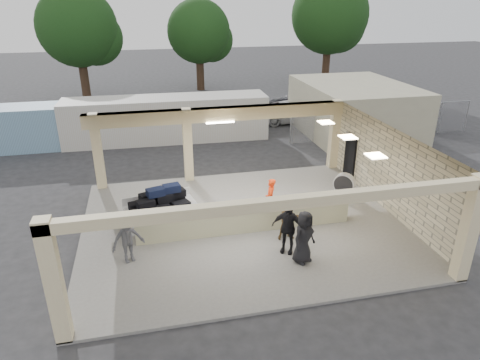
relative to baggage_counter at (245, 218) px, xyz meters
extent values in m
plane|color=#28282B|center=(0.00, 0.50, -0.59)|extent=(120.00, 120.00, 0.00)
cube|color=slate|center=(0.00, 0.50, -0.54)|extent=(12.00, 10.00, 0.10)
cube|color=beige|center=(0.00, 0.50, 2.91)|extent=(12.00, 10.00, 0.02)
cube|color=beige|center=(6.00, 0.50, 1.16)|extent=(0.02, 10.00, 3.50)
cube|color=black|center=(5.94, 3.70, 0.56)|extent=(0.10, 0.95, 2.10)
cube|color=beige|center=(0.00, 5.25, 2.61)|extent=(12.00, 0.50, 0.60)
cube|color=beige|center=(0.00, -4.35, 2.76)|extent=(12.00, 0.30, 0.30)
cube|color=beige|center=(-5.50, 5.25, 1.21)|extent=(0.40, 0.40, 3.50)
cube|color=beige|center=(-1.50, 5.25, 1.21)|extent=(0.40, 0.40, 3.50)
cube|color=beige|center=(5.80, 5.30, 1.21)|extent=(0.40, 0.40, 3.50)
cube|color=beige|center=(-5.80, -4.30, 1.21)|extent=(0.40, 0.40, 3.50)
cube|color=beige|center=(5.80, -4.30, 1.21)|extent=(0.40, 0.40, 3.50)
cube|color=white|center=(0.00, 5.00, 2.29)|extent=(1.30, 0.12, 0.06)
cube|color=#FFEABF|center=(3.80, 2.00, 2.88)|extent=(0.55, 0.55, 0.04)
cube|color=#FFEABF|center=(3.80, 0.00, 2.88)|extent=(0.55, 0.55, 0.04)
cube|color=#FFEABF|center=(3.80, -2.00, 2.88)|extent=(0.55, 0.55, 0.04)
cube|color=#BBB68B|center=(0.00, 0.00, -0.04)|extent=(8.00, 0.50, 0.90)
cube|color=#B7B7BC|center=(0.00, 0.00, 0.46)|extent=(8.20, 0.58, 0.06)
cube|color=silver|center=(-2.97, 1.04, 0.16)|extent=(2.96, 2.13, 0.13)
cylinder|color=black|center=(-3.90, 0.24, -0.27)|extent=(0.21, 0.45, 0.43)
cylinder|color=black|center=(-4.14, 1.39, -0.27)|extent=(0.21, 0.45, 0.43)
cylinder|color=black|center=(-1.79, 0.68, -0.27)|extent=(0.21, 0.45, 0.43)
cylinder|color=black|center=(-2.04, 1.84, -0.27)|extent=(0.21, 0.45, 0.43)
cube|color=silver|center=(-3.13, 1.83, 0.37)|extent=(2.64, 0.61, 0.32)
cube|color=silver|center=(-2.80, 0.25, 0.37)|extent=(2.64, 0.61, 0.32)
cube|color=black|center=(-3.74, 0.54, 0.36)|extent=(0.69, 0.53, 0.28)
cube|color=black|center=(-3.01, 0.70, 0.36)|extent=(0.69, 0.53, 0.28)
cube|color=black|center=(-2.27, 0.85, 0.36)|extent=(0.69, 0.53, 0.28)
cube|color=black|center=(-3.88, 1.18, 0.36)|extent=(0.69, 0.53, 0.28)
cube|color=black|center=(-3.14, 1.33, 0.36)|extent=(0.69, 0.53, 0.28)
cube|color=black|center=(-2.40, 1.49, 0.36)|extent=(0.69, 0.53, 0.28)
cube|color=black|center=(-3.55, 0.69, 0.65)|extent=(0.69, 0.53, 0.28)
cube|color=black|center=(-2.86, 1.06, 0.65)|extent=(0.69, 0.53, 0.28)
cube|color=black|center=(-2.38, 1.38, 0.65)|extent=(0.69, 0.53, 0.28)
cube|color=black|center=(-3.45, 1.26, 0.65)|extent=(0.69, 0.53, 0.28)
cube|color=black|center=(-3.18, 0.99, 0.94)|extent=(0.69, 0.53, 0.28)
cube|color=black|center=(-2.57, 1.23, 0.94)|extent=(0.69, 0.53, 0.28)
cylinder|color=silver|center=(4.88, 1.94, 0.08)|extent=(0.90, 0.86, 0.94)
cylinder|color=black|center=(4.88, 1.94, 0.08)|extent=(0.85, 0.82, 0.83)
cube|color=silver|center=(4.57, 1.94, -0.33)|extent=(0.06, 0.52, 0.31)
cube|color=silver|center=(5.19, 1.94, -0.33)|extent=(0.06, 0.52, 0.31)
imported|color=#FF370D|center=(1.20, 0.82, 0.31)|extent=(0.50, 0.66, 1.60)
imported|color=brown|center=(1.37, -0.96, 0.31)|extent=(0.79, 0.37, 1.59)
imported|color=black|center=(1.04, -1.73, 0.44)|extent=(1.13, 0.91, 1.86)
imported|color=#49494E|center=(-4.20, -1.15, 0.36)|extent=(1.16, 0.77, 1.70)
imported|color=black|center=(1.36, -2.40, 0.42)|extent=(0.95, 0.75, 1.82)
imported|color=silver|center=(6.97, 14.12, 0.13)|extent=(5.09, 2.60, 1.42)
imported|color=silver|center=(12.48, 14.47, 0.14)|extent=(4.88, 3.05, 1.45)
imported|color=black|center=(7.54, 15.58, 0.09)|extent=(4.17, 3.44, 1.35)
cube|color=silver|center=(-2.05, 11.95, 0.72)|extent=(12.15, 2.74, 2.62)
cube|color=#7FACCC|center=(-10.52, 12.13, 0.64)|extent=(9.44, 2.27, 2.45)
cylinder|color=gray|center=(5.00, 9.50, 0.41)|extent=(0.06, 0.06, 2.00)
cylinder|color=gray|center=(7.00, 9.50, 0.41)|extent=(0.06, 0.06, 2.00)
cylinder|color=gray|center=(9.00, 9.50, 0.41)|extent=(0.06, 0.06, 2.00)
cylinder|color=gray|center=(11.00, 9.50, 0.41)|extent=(0.06, 0.06, 2.00)
cylinder|color=gray|center=(13.00, 9.50, 0.41)|extent=(0.06, 0.06, 2.00)
cylinder|color=gray|center=(15.00, 9.50, 0.41)|extent=(0.06, 0.06, 2.00)
cylinder|color=gray|center=(17.00, 9.50, 0.41)|extent=(0.06, 0.06, 2.00)
cube|color=gray|center=(11.00, 9.50, 0.41)|extent=(12.00, 0.02, 2.00)
cylinder|color=gray|center=(11.00, 9.50, 1.41)|extent=(12.00, 0.05, 0.05)
cylinder|color=#382619|center=(-8.00, 24.50, 1.66)|extent=(0.70, 0.70, 4.50)
sphere|color=black|center=(-8.00, 24.50, 5.26)|extent=(6.30, 6.30, 6.30)
sphere|color=black|center=(-6.80, 25.10, 4.36)|extent=(4.50, 4.50, 4.50)
cylinder|color=#382619|center=(2.00, 26.50, 1.41)|extent=(0.70, 0.70, 4.00)
sphere|color=black|center=(2.00, 26.50, 4.61)|extent=(5.60, 5.60, 5.60)
sphere|color=black|center=(3.20, 27.10, 3.81)|extent=(4.00, 4.00, 4.00)
cylinder|color=#382619|center=(14.00, 25.50, 1.91)|extent=(0.70, 0.70, 5.00)
sphere|color=black|center=(14.00, 25.50, 5.91)|extent=(7.00, 7.00, 7.00)
sphere|color=black|center=(15.20, 26.10, 4.91)|extent=(5.00, 5.00, 5.00)
cube|color=#B3AD8E|center=(9.50, 10.50, 1.01)|extent=(6.00, 8.00, 3.20)
camera|label=1|loc=(-3.27, -13.58, 7.62)|focal=32.00mm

